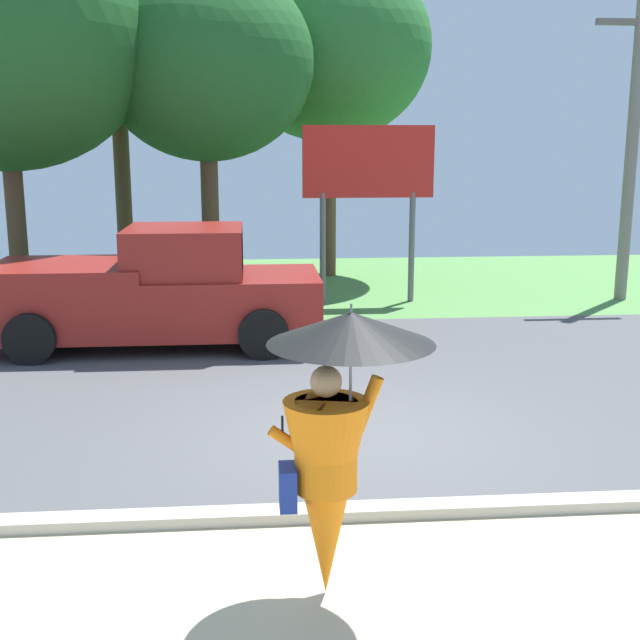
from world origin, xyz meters
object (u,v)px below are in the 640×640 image
at_px(tree_left_far, 329,48).
at_px(tree_right_mid, 206,63).
at_px(roadside_billboard, 368,175).
at_px(utility_pole, 632,142).
at_px(pickup_truck, 156,291).
at_px(monk_pedestrian, 333,440).
at_px(tree_right_far, 2,35).

distance_m(tree_left_far, tree_right_mid, 3.73).
bearing_deg(roadside_billboard, tree_left_far, 97.52).
bearing_deg(roadside_billboard, utility_pole, -1.90).
distance_m(pickup_truck, utility_pole, 9.88).
distance_m(utility_pole, roadside_billboard, 5.29).
xyz_separation_m(pickup_truck, utility_pole, (9.09, 3.10, 2.32)).
bearing_deg(tree_right_mid, monk_pedestrian, -83.40).
height_order(tree_left_far, tree_right_far, tree_right_far).
bearing_deg(pickup_truck, tree_right_mid, 77.06).
bearing_deg(tree_right_mid, pickup_truck, -99.20).
xyz_separation_m(monk_pedestrian, tree_right_mid, (-1.37, 11.81, 3.56)).
xyz_separation_m(roadside_billboard, tree_left_far, (-0.46, 3.45, 2.75)).
height_order(roadside_billboard, tree_right_far, tree_right_far).
relative_size(pickup_truck, tree_right_mid, 0.78).
bearing_deg(tree_right_mid, tree_right_far, -165.58).
height_order(utility_pole, roadside_billboard, utility_pole).
bearing_deg(tree_right_far, monk_pedestrian, -65.18).
bearing_deg(utility_pole, pickup_truck, -161.15).
bearing_deg(monk_pedestrian, tree_right_mid, 105.55).
relative_size(monk_pedestrian, tree_right_mid, 0.32).
bearing_deg(tree_left_far, tree_right_far, -151.49).
distance_m(roadside_billboard, tree_right_far, 7.28).
bearing_deg(monk_pedestrian, tree_right_far, 123.78).
height_order(monk_pedestrian, pickup_truck, monk_pedestrian).
distance_m(pickup_truck, tree_left_far, 8.73).
relative_size(tree_right_mid, tree_right_far, 0.88).
relative_size(pickup_truck, roadside_billboard, 1.49).
xyz_separation_m(roadside_billboard, tree_right_mid, (-3.15, 0.94, 2.17)).
bearing_deg(roadside_billboard, monk_pedestrian, -99.34).
bearing_deg(utility_pole, tree_right_far, 179.19).
height_order(monk_pedestrian, tree_right_mid, tree_right_mid).
xyz_separation_m(utility_pole, roadside_billboard, (-5.25, 0.17, -0.64)).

